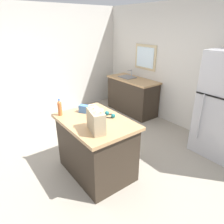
{
  "coord_description": "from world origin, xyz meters",
  "views": [
    {
      "loc": [
        2.38,
        -1.39,
        2.16
      ],
      "look_at": [
        0.13,
        0.31,
        0.95
      ],
      "focal_mm": 32.95,
      "sensor_mm": 36.0,
      "label": 1
    }
  ],
  "objects_px": {
    "bottle": "(60,108)",
    "shopping_bag": "(96,121)",
    "small_box": "(84,109)",
    "kitchen_island": "(96,147)",
    "ear_defenders": "(110,115)"
  },
  "relations": [
    {
      "from": "shopping_bag",
      "to": "ear_defenders",
      "type": "bearing_deg",
      "value": 122.24
    },
    {
      "from": "kitchen_island",
      "to": "small_box",
      "type": "xyz_separation_m",
      "value": [
        -0.35,
        0.02,
        0.5
      ]
    },
    {
      "from": "bottle",
      "to": "shopping_bag",
      "type": "bearing_deg",
      "value": 12.09
    },
    {
      "from": "kitchen_island",
      "to": "ear_defenders",
      "type": "relative_size",
      "value": 5.91
    },
    {
      "from": "small_box",
      "to": "bottle",
      "type": "height_order",
      "value": "bottle"
    },
    {
      "from": "bottle",
      "to": "ear_defenders",
      "type": "xyz_separation_m",
      "value": [
        0.48,
        0.57,
        -0.1
      ]
    },
    {
      "from": "bottle",
      "to": "kitchen_island",
      "type": "bearing_deg",
      "value": 34.83
    },
    {
      "from": "small_box",
      "to": "shopping_bag",
      "type": "bearing_deg",
      "value": -15.99
    },
    {
      "from": "shopping_bag",
      "to": "ear_defenders",
      "type": "relative_size",
      "value": 1.81
    },
    {
      "from": "small_box",
      "to": "ear_defenders",
      "type": "distance_m",
      "value": 0.44
    },
    {
      "from": "small_box",
      "to": "bottle",
      "type": "bearing_deg",
      "value": -108.63
    },
    {
      "from": "shopping_bag",
      "to": "small_box",
      "type": "bearing_deg",
      "value": 164.01
    },
    {
      "from": "small_box",
      "to": "kitchen_island",
      "type": "bearing_deg",
      "value": -2.76
    },
    {
      "from": "shopping_bag",
      "to": "kitchen_island",
      "type": "bearing_deg",
      "value": 149.69
    },
    {
      "from": "shopping_bag",
      "to": "bottle",
      "type": "relative_size",
      "value": 1.38
    }
  ]
}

